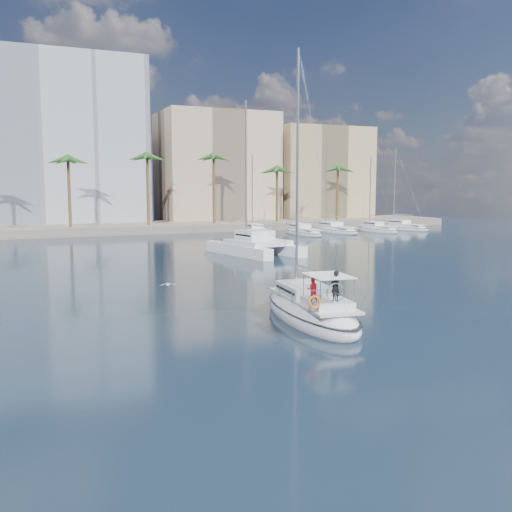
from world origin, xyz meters
name	(u,v)px	position (x,y,z in m)	size (l,w,h in m)	color
ground	(261,314)	(0.00, 0.00, 0.00)	(160.00, 160.00, 0.00)	black
quay	(101,229)	(0.00, 61.00, 0.60)	(120.00, 14.00, 1.20)	gray
building_modern	(11,143)	(-12.00, 73.00, 14.00)	(42.00, 16.00, 28.00)	white
building_beige	(216,170)	(22.00, 70.00, 10.00)	(20.00, 14.00, 20.00)	#CAAF91
building_tan_right	(318,176)	(42.00, 68.00, 9.00)	(18.00, 12.00, 18.00)	tan
palm_centre	(102,164)	(0.00, 57.00, 10.28)	(3.60, 3.60, 12.30)	brown
palm_right	(309,167)	(34.00, 57.00, 10.28)	(3.60, 3.60, 12.30)	brown
main_sloop	(310,311)	(1.85, -2.38, 0.49)	(4.39, 10.51, 15.16)	white
catamaran	(255,244)	(10.71, 25.72, 1.11)	(7.38, 11.61, 15.85)	white
seagull	(168,285)	(-3.71, 6.06, 0.92)	(1.01, 0.43, 0.19)	silver
moored_yacht_a	(256,235)	(20.00, 47.00, 0.00)	(2.72, 9.35, 11.90)	white
moored_yacht_b	(303,235)	(26.50, 45.00, 0.00)	(3.14, 10.78, 13.72)	white
moored_yacht_c	(334,232)	(33.00, 47.00, 0.00)	(3.55, 12.21, 15.54)	white
moored_yacht_d	(377,232)	(39.50, 45.00, 0.00)	(2.72, 9.35, 11.90)	white
moored_yacht_e	(403,230)	(46.00, 47.00, 0.00)	(3.14, 10.78, 13.72)	white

